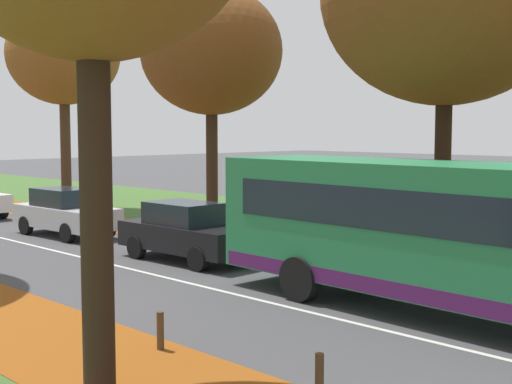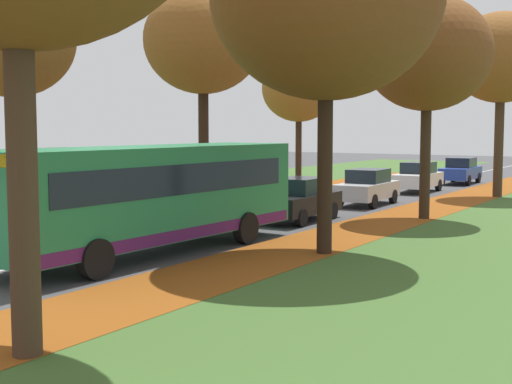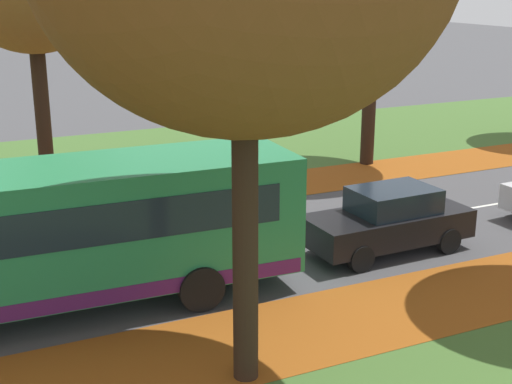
{
  "view_description": "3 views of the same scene",
  "coord_description": "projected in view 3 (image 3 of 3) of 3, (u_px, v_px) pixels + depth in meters",
  "views": [
    {
      "loc": [
        -10.54,
        0.19,
        3.64
      ],
      "look_at": [
        2.12,
        12.96,
        2.04
      ],
      "focal_mm": 50.0,
      "sensor_mm": 36.0,
      "label": 1
    },
    {
      "loc": [
        14.4,
        -7.87,
        3.51
      ],
      "look_at": [
        1.8,
        12.33,
        1.33
      ],
      "focal_mm": 50.0,
      "sensor_mm": 36.0,
      "label": 2
    },
    {
      "loc": [
        15.48,
        5.34,
        6.55
      ],
      "look_at": [
        0.11,
        12.52,
        1.44
      ],
      "focal_mm": 50.0,
      "sensor_mm": 36.0,
      "label": 3
    }
  ],
  "objects": [
    {
      "name": "bollard_fourth",
      "position": [
        101.0,
        209.0,
        20.0
      ],
      "size": [
        0.12,
        0.12,
        0.64
      ],
      "primitive_type": "cylinder",
      "color": "#4C3823",
      "rests_on": "ground"
    },
    {
      "name": "leaf_litter_left",
      "position": [
        236.0,
        191.0,
        22.82
      ],
      "size": [
        2.8,
        60.0,
        0.0
      ],
      "primitive_type": "cube",
      "color": "#8C4714",
      "rests_on": "grass_verge_left"
    },
    {
      "name": "leaf_litter_right",
      "position": [
        411.0,
        305.0,
        14.83
      ],
      "size": [
        2.8,
        60.0,
        0.0
      ],
      "primitive_type": "cube",
      "color": "#8C4714",
      "rests_on": "grass_verge_right"
    },
    {
      "name": "car_black_lead",
      "position": [
        389.0,
        220.0,
        17.57
      ],
      "size": [
        1.86,
        4.24,
        1.62
      ],
      "color": "black",
      "rests_on": "ground"
    },
    {
      "name": "road_centre_line",
      "position": [
        481.0,
        206.0,
        21.26
      ],
      "size": [
        0.12,
        80.0,
        0.01
      ],
      "primitive_type": "cube",
      "color": "silver",
      "rests_on": "ground"
    },
    {
      "name": "grass_verge_left",
      "position": [
        325.0,
        144.0,
        29.24
      ],
      "size": [
        12.0,
        90.0,
        0.01
      ],
      "primitive_type": "cube",
      "color": "#3D6028",
      "rests_on": "ground"
    },
    {
      "name": "bus",
      "position": [
        43.0,
        232.0,
        14.14
      ],
      "size": [
        2.91,
        10.48,
        2.98
      ],
      "color": "#237A47",
      "rests_on": "ground"
    }
  ]
}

